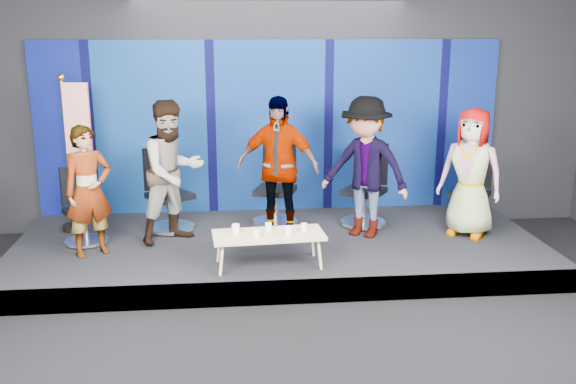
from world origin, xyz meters
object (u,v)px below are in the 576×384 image
object	(u,v)px
chair_a	(83,218)
panelist_a	(89,191)
chair_c	(276,197)
mug_b	(256,233)
mug_a	(236,229)
mug_e	(304,227)
flag_stand	(75,150)
panelist_b	(173,172)
chair_e	(470,200)
chair_d	(365,198)
panelist_d	(365,167)
coffee_table	(268,236)
panelist_c	(278,167)
panelist_e	(471,173)
mug_c	(268,227)
chair_b	(168,203)
mug_d	(288,231)

from	to	relation	value
chair_a	panelist_a	bearing A→B (deg)	-97.20
chair_c	mug_b	size ratio (longest dim) A/B	12.43
mug_a	mug_b	size ratio (longest dim) A/B	1.14
mug_e	flag_stand	world-z (taller)	flag_stand
panelist_b	chair_c	distance (m)	1.64
chair_c	chair_e	distance (m)	2.79
mug_a	mug_b	world-z (taller)	mug_a
panelist_b	chair_d	world-z (taller)	panelist_b
panelist_d	coffee_table	size ratio (longest dim) A/B	1.41
chair_d	chair_e	bearing A→B (deg)	29.16
chair_c	mug_a	distance (m)	1.76
panelist_c	panelist_d	xyz separation A→B (m)	(1.17, -0.15, -0.00)
panelist_c	panelist_e	size ratio (longest dim) A/B	1.09
chair_c	chair_a	bearing A→B (deg)	-148.39
mug_c	panelist_b	bearing A→B (deg)	141.48
chair_a	chair_b	xyz separation A→B (m)	(1.07, 0.46, 0.05)
panelist_e	mug_b	bearing A→B (deg)	-122.38
chair_e	mug_e	distance (m)	2.90
chair_e	mug_e	size ratio (longest dim) A/B	11.55
panelist_a	chair_d	size ratio (longest dim) A/B	1.39
mug_c	chair_d	bearing A→B (deg)	43.51
panelist_c	flag_stand	size ratio (longest dim) A/B	0.88
chair_b	panelist_d	world-z (taller)	panelist_d
panelist_e	flag_stand	bearing A→B (deg)	-149.23
panelist_a	chair_c	xyz separation A→B (m)	(2.41, 1.07, -0.43)
panelist_e	mug_a	size ratio (longest dim) A/B	16.24
chair_a	chair_d	xyz separation A→B (m)	(3.87, 0.44, 0.05)
panelist_a	flag_stand	world-z (taller)	flag_stand
mug_c	chair_c	bearing A→B (deg)	82.12
chair_d	panelist_e	size ratio (longest dim) A/B	0.67
coffee_table	mug_a	size ratio (longest dim) A/B	12.56
panelist_b	chair_a	bearing A→B (deg)	143.32
panelist_a	chair_d	world-z (taller)	panelist_a
mug_e	flag_stand	bearing A→B (deg)	152.27
coffee_table	panelist_d	bearing A→B (deg)	36.97
panelist_d	mug_e	world-z (taller)	panelist_d
mug_d	flag_stand	world-z (taller)	flag_stand
mug_b	mug_c	bearing A→B (deg)	56.52
coffee_table	mug_e	distance (m)	0.44
chair_b	mug_c	bearing A→B (deg)	-83.00
mug_e	flag_stand	size ratio (longest dim) A/B	0.04
coffee_table	panelist_e	bearing A→B (deg)	18.21
mug_a	chair_b	bearing A→B (deg)	121.48
chair_c	panelist_c	size ratio (longest dim) A/B	0.62
chair_c	chair_e	size ratio (longest dim) A/B	1.09
mug_c	chair_b	bearing A→B (deg)	132.35
chair_b	mug_d	xyz separation A→B (m)	(1.53, -1.63, 0.07)
chair_d	mug_d	xyz separation A→B (m)	(-1.27, -1.60, 0.07)
panelist_b	flag_stand	size ratio (longest dim) A/B	0.86
chair_a	chair_c	world-z (taller)	chair_c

